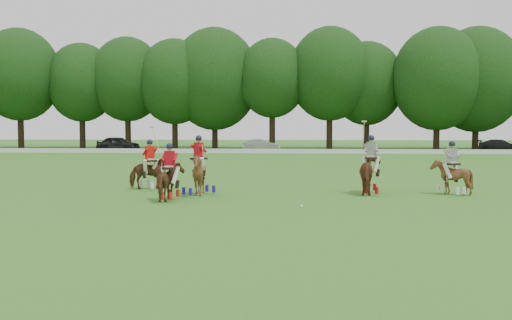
# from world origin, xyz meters

# --- Properties ---
(ground) EXTENTS (180.00, 180.00, 0.00)m
(ground) POSITION_xyz_m (0.00, 0.00, 0.00)
(ground) COLOR #346A1E
(ground) RESTS_ON ground
(tree_line) EXTENTS (117.98, 14.32, 14.75)m
(tree_line) POSITION_xyz_m (0.26, 48.05, 8.23)
(tree_line) COLOR black
(tree_line) RESTS_ON ground
(boundary_rail) EXTENTS (120.00, 0.10, 0.44)m
(boundary_rail) POSITION_xyz_m (0.00, 38.00, 0.22)
(boundary_rail) COLOR white
(boundary_rail) RESTS_ON ground
(car_left) EXTENTS (4.86, 2.50, 1.58)m
(car_left) POSITION_xyz_m (-16.66, 42.50, 0.79)
(car_left) COLOR black
(car_left) RESTS_ON ground
(car_mid) EXTENTS (4.11, 1.71, 1.32)m
(car_mid) POSITION_xyz_m (-1.03, 42.50, 0.66)
(car_mid) COLOR gray
(car_mid) RESTS_ON ground
(car_right) EXTENTS (4.84, 3.53, 1.30)m
(car_right) POSITION_xyz_m (24.13, 42.50, 0.65)
(car_right) COLOR black
(car_right) RESTS_ON ground
(polo_red_a) EXTENTS (1.04, 1.69, 2.13)m
(polo_red_a) POSITION_xyz_m (-2.21, 2.16, 0.76)
(polo_red_a) COLOR #4A2A13
(polo_red_a) RESTS_ON ground
(polo_red_b) EXTENTS (1.89, 1.87, 2.71)m
(polo_red_b) POSITION_xyz_m (-3.87, 5.78, 0.76)
(polo_red_b) COLOR #4A2A13
(polo_red_b) RESTS_ON ground
(polo_red_c) EXTENTS (2.03, 2.06, 2.39)m
(polo_red_c) POSITION_xyz_m (-1.40, 3.80, 0.87)
(polo_red_c) COLOR #4A2A13
(polo_red_c) RESTS_ON ground
(polo_stripe_a) EXTENTS (1.27, 2.08, 2.93)m
(polo_stripe_a) POSITION_xyz_m (5.50, 4.70, 0.87)
(polo_stripe_a) COLOR #4A2A13
(polo_stripe_a) RESTS_ON ground
(polo_stripe_b) EXTENTS (1.64, 1.70, 2.16)m
(polo_stripe_b) POSITION_xyz_m (8.70, 4.67, 0.76)
(polo_stripe_b) COLOR #4A2A13
(polo_stripe_b) RESTS_ON ground
(polo_ball) EXTENTS (0.09, 0.09, 0.09)m
(polo_ball) POSITION_xyz_m (2.64, 0.75, 0.04)
(polo_ball) COLOR white
(polo_ball) RESTS_ON ground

